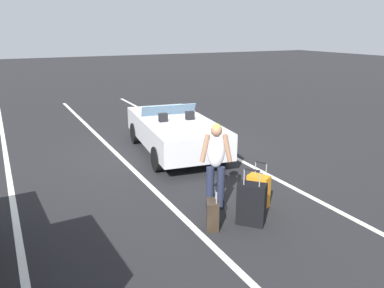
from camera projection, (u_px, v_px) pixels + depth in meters
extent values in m
plane|color=black|center=(175.00, 152.00, 10.78)|extent=(80.00, 80.00, 0.00)
cube|color=silver|center=(213.00, 146.00, 11.31)|extent=(18.00, 0.12, 0.01)
cube|color=silver|center=(123.00, 160.00, 10.14)|extent=(18.00, 0.12, 0.01)
cube|color=silver|center=(9.00, 177.00, 8.97)|extent=(18.00, 0.12, 0.01)
cube|color=silver|center=(175.00, 130.00, 10.60)|extent=(4.28, 2.25, 0.64)
cube|color=silver|center=(161.00, 123.00, 11.93)|extent=(1.51, 1.82, 0.38)
cube|color=slate|center=(169.00, 110.00, 10.93)|extent=(0.37, 1.56, 0.31)
cube|color=black|center=(163.00, 117.00, 10.18)|extent=(0.19, 0.24, 0.22)
cube|color=black|center=(190.00, 115.00, 10.42)|extent=(0.19, 0.24, 0.22)
cylinder|color=black|center=(136.00, 133.00, 11.58)|extent=(0.62, 0.29, 0.60)
cylinder|color=black|center=(187.00, 129.00, 12.10)|extent=(0.62, 0.29, 0.60)
cylinder|color=black|center=(158.00, 159.00, 9.28)|extent=(0.62, 0.29, 0.60)
cylinder|color=black|center=(221.00, 152.00, 9.81)|extent=(0.62, 0.29, 0.60)
cube|color=black|center=(252.00, 204.00, 6.73)|extent=(0.54, 0.53, 0.74)
cube|color=black|center=(253.00, 203.00, 6.88)|extent=(0.29, 0.28, 0.41)
cylinder|color=gray|center=(244.00, 177.00, 6.56)|extent=(0.03, 0.03, 0.28)
cylinder|color=gray|center=(260.00, 179.00, 6.48)|extent=(0.03, 0.03, 0.28)
cylinder|color=black|center=(252.00, 170.00, 6.48)|extent=(0.21, 0.20, 0.03)
sphere|color=black|center=(240.00, 223.00, 6.79)|extent=(0.04, 0.04, 0.04)
sphere|color=black|center=(259.00, 227.00, 6.68)|extent=(0.04, 0.04, 0.04)
cube|color=orange|center=(258.00, 191.00, 7.42)|extent=(0.47, 0.40, 0.62)
cube|color=#A25F13|center=(255.00, 196.00, 7.33)|extent=(0.29, 0.17, 0.34)
cylinder|color=gray|center=(266.00, 170.00, 7.30)|extent=(0.03, 0.03, 0.24)
cylinder|color=gray|center=(255.00, 168.00, 7.41)|extent=(0.03, 0.03, 0.24)
cylinder|color=black|center=(261.00, 163.00, 7.32)|extent=(0.21, 0.13, 0.03)
sphere|color=black|center=(266.00, 205.00, 7.50)|extent=(0.04, 0.04, 0.04)
sphere|color=black|center=(253.00, 202.00, 7.65)|extent=(0.04, 0.04, 0.04)
cube|color=#2D2319|center=(213.00, 215.00, 6.61)|extent=(0.39, 0.33, 0.50)
cylinder|color=gray|center=(217.00, 198.00, 6.42)|extent=(0.03, 0.03, 0.21)
cylinder|color=gray|center=(216.00, 193.00, 6.60)|extent=(0.03, 0.03, 0.21)
cylinder|color=black|center=(216.00, 190.00, 6.48)|extent=(0.18, 0.11, 0.03)
sphere|color=black|center=(217.00, 230.00, 6.56)|extent=(0.04, 0.04, 0.04)
sphere|color=black|center=(216.00, 223.00, 6.79)|extent=(0.04, 0.04, 0.04)
cylinder|color=#1E2338|center=(210.00, 188.00, 7.31)|extent=(0.20, 0.20, 0.82)
cylinder|color=#1E2338|center=(221.00, 188.00, 7.32)|extent=(0.20, 0.20, 0.82)
ellipsoid|color=silver|center=(216.00, 152.00, 7.11)|extent=(0.33, 0.38, 0.60)
sphere|color=#A37556|center=(216.00, 131.00, 7.00)|extent=(0.21, 0.21, 0.21)
sphere|color=tan|center=(216.00, 128.00, 6.99)|extent=(0.18, 0.18, 0.18)
cylinder|color=#A37556|center=(205.00, 148.00, 7.08)|extent=(0.16, 0.21, 0.53)
cylinder|color=#A37556|center=(227.00, 148.00, 7.11)|extent=(0.16, 0.21, 0.53)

